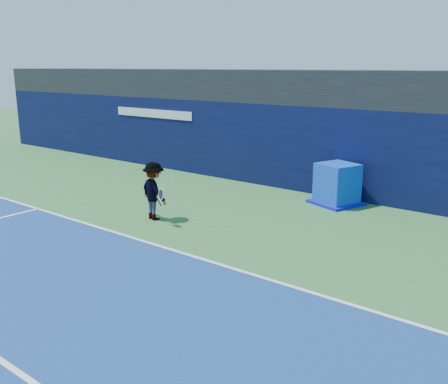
% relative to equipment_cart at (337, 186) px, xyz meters
% --- Properties ---
extents(ground, '(80.00, 80.00, 0.00)m').
position_rel_equipment_cart_xyz_m(ground, '(-2.05, -9.33, -0.60)').
color(ground, '#316D33').
rests_on(ground, ground).
extents(baseline, '(24.00, 0.10, 0.01)m').
position_rel_equipment_cart_xyz_m(baseline, '(-2.05, -6.33, -0.59)').
color(baseline, white).
rests_on(baseline, ground).
extents(stadium_band, '(36.00, 3.00, 1.20)m').
position_rel_equipment_cart_xyz_m(stadium_band, '(-2.05, 2.17, 3.00)').
color(stadium_band, black).
rests_on(stadium_band, back_wall_assembly).
extents(back_wall_assembly, '(36.00, 1.03, 3.00)m').
position_rel_equipment_cart_xyz_m(back_wall_assembly, '(-2.06, 1.17, 0.90)').
color(back_wall_assembly, '#090E34').
rests_on(back_wall_assembly, ground).
extents(equipment_cart, '(1.75, 1.75, 1.32)m').
position_rel_equipment_cart_xyz_m(equipment_cart, '(0.00, 0.00, 0.00)').
color(equipment_cart, '#0E3CC4').
rests_on(equipment_cart, ground).
extents(tennis_player, '(1.35, 0.87, 1.68)m').
position_rel_equipment_cart_xyz_m(tennis_player, '(-3.43, -4.79, 0.24)').
color(tennis_player, silver).
rests_on(tennis_player, ground).
extents(tennis_ball, '(0.06, 0.06, 0.06)m').
position_rel_equipment_cart_xyz_m(tennis_ball, '(-3.77, -3.66, 0.41)').
color(tennis_ball, '#CBD818').
rests_on(tennis_ball, ground).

